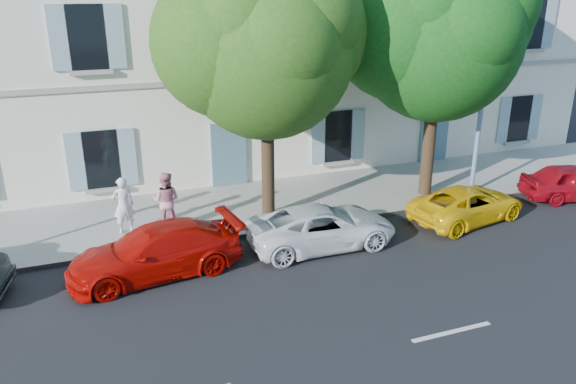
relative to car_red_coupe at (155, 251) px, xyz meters
name	(u,v)px	position (x,y,z in m)	size (l,w,h in m)	color
ground	(366,255)	(5.69, -0.93, -0.66)	(90.00, 90.00, 0.00)	black
sidewalk	(307,199)	(5.69, 3.52, -0.58)	(36.00, 4.50, 0.15)	#A09E96
kerb	(332,222)	(5.69, 1.35, -0.58)	(36.00, 0.16, 0.16)	#9E998E
building	(255,15)	(5.69, 9.27, 5.34)	(28.00, 7.00, 12.00)	white
car_red_coupe	(155,251)	(0.00, 0.00, 0.00)	(1.84, 4.52, 1.31)	#B80A05
car_white_coupe	(322,227)	(4.74, 0.05, -0.05)	(2.00, 4.34, 1.21)	white
car_yellow_supercar	(467,204)	(9.87, 0.16, -0.10)	(1.84, 4.00, 1.11)	yellow
car_red_hatchback	(575,182)	(14.63, 0.43, -0.02)	(1.49, 3.70, 1.26)	#9F0914
tree_left	(266,52)	(3.91, 2.42, 4.65)	(5.17, 5.17, 8.02)	#3A2819
tree_right	(438,39)	(9.78, 2.41, 4.84)	(5.41, 5.41, 8.33)	#3A2819
street_lamp	(490,60)	(11.44, 1.79, 4.16)	(0.26, 1.75, 8.24)	#7293BF
pedestrian_a	(123,205)	(-0.53, 2.68, 0.36)	(0.63, 0.42, 1.74)	silver
pedestrian_b	(166,201)	(0.71, 2.56, 0.39)	(0.87, 0.68, 1.79)	pink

